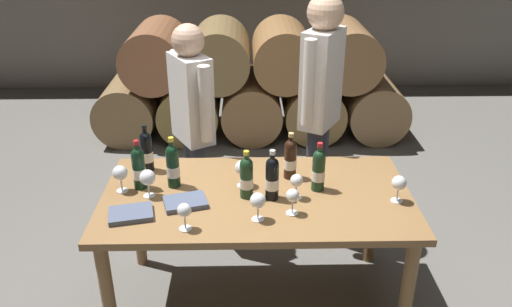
{
  "coord_description": "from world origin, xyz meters",
  "views": [
    {
      "loc": [
        -0.05,
        -2.44,
        2.2
      ],
      "look_at": [
        0.0,
        0.2,
        0.91
      ],
      "focal_mm": 36.04,
      "sensor_mm": 36.0,
      "label": 1
    }
  ],
  "objects_px": {
    "wine_glass_1": "(242,168)",
    "leather_ledger": "(131,214)",
    "wine_bottle_6": "(290,158)",
    "tasting_notebook": "(185,202)",
    "wine_bottle_0": "(173,165)",
    "wine_glass_3": "(258,201)",
    "wine_bottle_2": "(147,151)",
    "taster_seated_left": "(192,118)",
    "wine_glass_4": "(147,178)",
    "wine_glass_7": "(297,182)",
    "wine_bottle_5": "(319,170)",
    "wine_glass_2": "(120,174)",
    "wine_glass_0": "(399,184)",
    "wine_glass_6": "(184,211)",
    "dining_table": "(257,208)",
    "wine_bottle_4": "(272,178)",
    "wine_bottle_1": "(246,177)",
    "sommelier_presenting": "(320,98)",
    "wine_bottle_3": "(139,168)",
    "wine_glass_5": "(293,197)"
  },
  "relations": [
    {
      "from": "wine_glass_1",
      "to": "wine_bottle_2",
      "type": "bearing_deg",
      "value": 160.48
    },
    {
      "from": "wine_bottle_2",
      "to": "wine_bottle_5",
      "type": "height_order",
      "value": "wine_bottle_2"
    },
    {
      "from": "wine_glass_1",
      "to": "sommelier_presenting",
      "type": "xyz_separation_m",
      "value": [
        0.51,
        0.66,
        0.17
      ]
    },
    {
      "from": "wine_bottle_6",
      "to": "tasting_notebook",
      "type": "distance_m",
      "value": 0.66
    },
    {
      "from": "wine_glass_6",
      "to": "wine_bottle_2",
      "type": "bearing_deg",
      "value": 114.62
    },
    {
      "from": "wine_glass_0",
      "to": "tasting_notebook",
      "type": "relative_size",
      "value": 0.69
    },
    {
      "from": "wine_bottle_3",
      "to": "wine_glass_0",
      "type": "bearing_deg",
      "value": -7.15
    },
    {
      "from": "wine_bottle_3",
      "to": "wine_glass_4",
      "type": "distance_m",
      "value": 0.12
    },
    {
      "from": "wine_bottle_1",
      "to": "wine_bottle_4",
      "type": "height_order",
      "value": "wine_bottle_4"
    },
    {
      "from": "taster_seated_left",
      "to": "dining_table",
      "type": "bearing_deg",
      "value": -60.3
    },
    {
      "from": "wine_glass_6",
      "to": "tasting_notebook",
      "type": "xyz_separation_m",
      "value": [
        -0.02,
        0.23,
        -0.09
      ]
    },
    {
      "from": "wine_bottle_0",
      "to": "wine_glass_3",
      "type": "bearing_deg",
      "value": -37.5
    },
    {
      "from": "wine_glass_7",
      "to": "wine_bottle_6",
      "type": "bearing_deg",
      "value": 93.64
    },
    {
      "from": "wine_glass_0",
      "to": "wine_glass_3",
      "type": "distance_m",
      "value": 0.77
    },
    {
      "from": "wine_glass_7",
      "to": "wine_bottle_2",
      "type": "bearing_deg",
      "value": 158.25
    },
    {
      "from": "dining_table",
      "to": "wine_glass_1",
      "type": "xyz_separation_m",
      "value": [
        -0.08,
        0.09,
        0.2
      ]
    },
    {
      "from": "wine_glass_4",
      "to": "tasting_notebook",
      "type": "distance_m",
      "value": 0.25
    },
    {
      "from": "wine_bottle_4",
      "to": "wine_glass_7",
      "type": "bearing_deg",
      "value": -0.57
    },
    {
      "from": "wine_bottle_1",
      "to": "sommelier_presenting",
      "type": "height_order",
      "value": "sommelier_presenting"
    },
    {
      "from": "wine_glass_0",
      "to": "wine_glass_2",
      "type": "bearing_deg",
      "value": 174.75
    },
    {
      "from": "wine_bottle_0",
      "to": "wine_glass_2",
      "type": "bearing_deg",
      "value": -169.15
    },
    {
      "from": "dining_table",
      "to": "taster_seated_left",
      "type": "xyz_separation_m",
      "value": [
        -0.41,
        0.72,
        0.25
      ]
    },
    {
      "from": "wine_glass_3",
      "to": "wine_bottle_4",
      "type": "bearing_deg",
      "value": 68.45
    },
    {
      "from": "leather_ledger",
      "to": "wine_glass_6",
      "type": "bearing_deg",
      "value": -34.91
    },
    {
      "from": "wine_glass_1",
      "to": "wine_glass_7",
      "type": "relative_size",
      "value": 1.11
    },
    {
      "from": "wine_bottle_4",
      "to": "wine_glass_2",
      "type": "bearing_deg",
      "value": 173.62
    },
    {
      "from": "wine_bottle_5",
      "to": "wine_glass_2",
      "type": "distance_m",
      "value": 1.09
    },
    {
      "from": "taster_seated_left",
      "to": "wine_glass_7",
      "type": "bearing_deg",
      "value": -50.96
    },
    {
      "from": "wine_glass_6",
      "to": "tasting_notebook",
      "type": "relative_size",
      "value": 0.66
    },
    {
      "from": "wine_glass_2",
      "to": "sommelier_presenting",
      "type": "relative_size",
      "value": 0.09
    },
    {
      "from": "wine_bottle_3",
      "to": "wine_bottle_5",
      "type": "bearing_deg",
      "value": -2.29
    },
    {
      "from": "wine_bottle_4",
      "to": "wine_glass_1",
      "type": "relative_size",
      "value": 1.81
    },
    {
      "from": "wine_bottle_1",
      "to": "leather_ledger",
      "type": "xyz_separation_m",
      "value": [
        -0.59,
        -0.19,
        -0.11
      ]
    },
    {
      "from": "wine_glass_0",
      "to": "wine_glass_3",
      "type": "relative_size",
      "value": 0.99
    },
    {
      "from": "taster_seated_left",
      "to": "sommelier_presenting",
      "type": "bearing_deg",
      "value": 2.03
    },
    {
      "from": "dining_table",
      "to": "wine_bottle_6",
      "type": "relative_size",
      "value": 6.05
    },
    {
      "from": "wine_glass_0",
      "to": "wine_glass_1",
      "type": "relative_size",
      "value": 0.96
    },
    {
      "from": "wine_glass_1",
      "to": "leather_ledger",
      "type": "bearing_deg",
      "value": -151.98
    },
    {
      "from": "wine_glass_0",
      "to": "wine_glass_2",
      "type": "distance_m",
      "value": 1.5
    },
    {
      "from": "wine_glass_7",
      "to": "tasting_notebook",
      "type": "bearing_deg",
      "value": -174.79
    },
    {
      "from": "wine_bottle_6",
      "to": "taster_seated_left",
      "type": "xyz_separation_m",
      "value": [
        -0.61,
        0.53,
        0.04
      ]
    },
    {
      "from": "wine_bottle_2",
      "to": "wine_bottle_1",
      "type": "bearing_deg",
      "value": -28.45
    },
    {
      "from": "wine_bottle_2",
      "to": "taster_seated_left",
      "type": "relative_size",
      "value": 0.19
    },
    {
      "from": "wine_glass_7",
      "to": "taster_seated_left",
      "type": "distance_m",
      "value": 0.99
    },
    {
      "from": "wine_glass_0",
      "to": "tasting_notebook",
      "type": "distance_m",
      "value": 1.14
    },
    {
      "from": "wine_glass_3",
      "to": "wine_glass_4",
      "type": "height_order",
      "value": "wine_glass_4"
    },
    {
      "from": "wine_glass_0",
      "to": "tasting_notebook",
      "type": "bearing_deg",
      "value": -179.47
    },
    {
      "from": "wine_bottle_0",
      "to": "wine_glass_4",
      "type": "xyz_separation_m",
      "value": [
        -0.12,
        -0.11,
        -0.02
      ]
    },
    {
      "from": "wine_glass_0",
      "to": "wine_glass_5",
      "type": "distance_m",
      "value": 0.58
    },
    {
      "from": "wine_bottle_0",
      "to": "wine_glass_7",
      "type": "distance_m",
      "value": 0.69
    }
  ]
}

